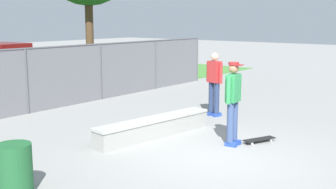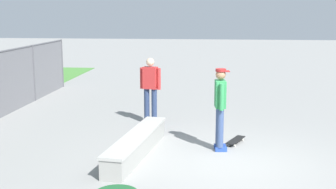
% 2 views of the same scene
% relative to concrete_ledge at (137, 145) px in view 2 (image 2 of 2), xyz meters
% --- Properties ---
extents(ground_plane, '(80.00, 80.00, 0.00)m').
position_rel_concrete_ledge_xyz_m(ground_plane, '(-0.34, -1.90, -0.23)').
color(ground_plane, gray).
extents(concrete_ledge, '(3.32, 0.89, 0.46)m').
position_rel_concrete_ledge_xyz_m(concrete_ledge, '(0.00, 0.00, 0.00)').
color(concrete_ledge, '#999993').
rests_on(concrete_ledge, ground).
extents(skateboarder, '(0.60, 0.33, 1.84)m').
position_rel_concrete_ledge_xyz_m(skateboarder, '(0.55, -1.78, 0.80)').
color(skateboarder, '#2647A5').
rests_on(skateboarder, ground).
extents(skateboard, '(0.81, 0.50, 0.09)m').
position_rel_concrete_ledge_xyz_m(skateboard, '(1.11, -2.17, -0.16)').
color(skateboard, black).
rests_on(skateboard, ground).
extents(bystander, '(0.34, 0.59, 1.82)m').
position_rel_concrete_ledge_xyz_m(bystander, '(2.77, 0.10, 0.77)').
color(bystander, '#2647A5').
rests_on(bystander, ground).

